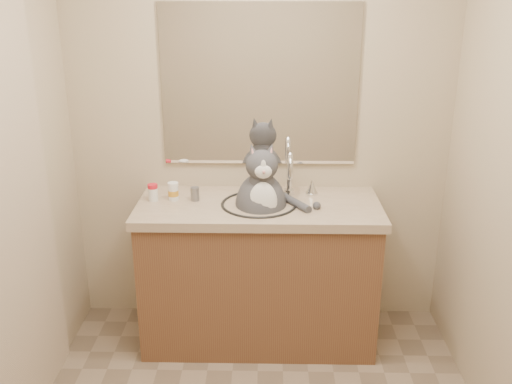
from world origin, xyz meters
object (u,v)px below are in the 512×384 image
Objects in this scene: pill_bottle_redcap at (153,192)px; pill_bottle_orange at (173,192)px; cat at (262,201)px; grey_canister at (195,194)px.

pill_bottle_orange reaches higher than pill_bottle_redcap.
grey_canister is at bearing 162.98° from cat.
pill_bottle_orange is at bearing 176.10° from grey_canister.
grey_canister is at bearing -3.90° from pill_bottle_orange.
pill_bottle_redcap reaches higher than grey_canister.
pill_bottle_orange is at bearing 164.53° from cat.
pill_bottle_redcap is at bearing 167.59° from cat.
pill_bottle_orange reaches higher than grey_canister.
cat is 5.87× the size of pill_bottle_redcap.
cat is 7.29× the size of grey_canister.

